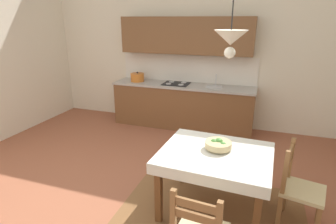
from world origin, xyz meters
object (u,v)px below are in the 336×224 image
(kitchen_cabinetry, at_px, (183,86))
(dining_chair_window_side, at_px, (299,189))
(dining_table, at_px, (215,163))
(pendant_lamp, at_px, (231,39))
(fruit_bowl, at_px, (218,145))

(kitchen_cabinetry, relative_size, dining_chair_window_side, 3.09)
(dining_table, distance_m, pendant_lamp, 1.36)
(dining_table, xyz_separation_m, fruit_bowl, (0.01, 0.08, 0.19))
(pendant_lamp, bearing_deg, dining_chair_window_side, 6.60)
(kitchen_cabinetry, distance_m, dining_chair_window_side, 3.18)
(dining_chair_window_side, bearing_deg, pendant_lamp, -173.40)
(pendant_lamp, bearing_deg, dining_table, 155.20)
(dining_table, height_order, dining_chair_window_side, dining_chair_window_side)
(kitchen_cabinetry, xyz_separation_m, pendant_lamp, (1.18, -2.55, 1.12))
(dining_chair_window_side, bearing_deg, dining_table, -176.38)
(dining_table, bearing_deg, dining_chair_window_side, 3.62)
(pendant_lamp, bearing_deg, kitchen_cabinetry, 114.77)
(dining_chair_window_side, relative_size, pendant_lamp, 1.16)
(kitchen_cabinetry, distance_m, fruit_bowl, 2.67)
(dining_table, height_order, fruit_bowl, fruit_bowl)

